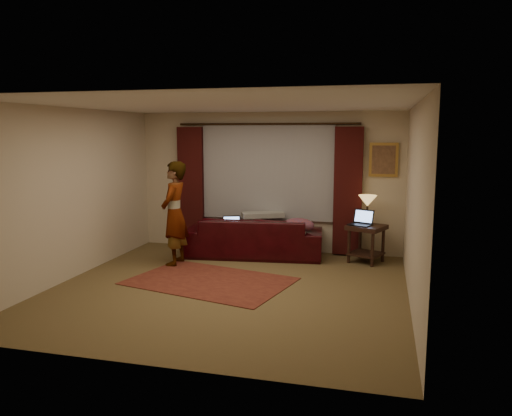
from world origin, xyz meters
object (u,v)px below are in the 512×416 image
at_px(tiffany_lamp, 367,210).
at_px(person, 174,214).
at_px(sofa, 254,229).
at_px(laptop_sofa, 232,224).
at_px(end_table, 366,244).
at_px(laptop_table, 360,218).

height_order(tiffany_lamp, person, person).
bearing_deg(tiffany_lamp, sofa, -176.35).
height_order(sofa, person, person).
bearing_deg(laptop_sofa, person, -156.80).
distance_m(end_table, tiffany_lamp, 0.59).
relative_size(laptop_sofa, person, 0.20).
bearing_deg(sofa, person, 31.82).
relative_size(sofa, tiffany_lamp, 4.82).
bearing_deg(sofa, end_table, 174.42).
height_order(end_table, laptop_table, laptop_table).
xyz_separation_m(sofa, laptop_table, (1.87, -0.01, 0.29)).
bearing_deg(person, sofa, 125.62).
bearing_deg(person, laptop_table, 103.79).
xyz_separation_m(laptop_sofa, tiffany_lamp, (2.35, 0.29, 0.30)).
bearing_deg(sofa, tiffany_lamp, 177.11).
bearing_deg(sofa, laptop_sofa, 17.52).
distance_m(tiffany_lamp, laptop_table, 0.21).
height_order(end_table, person, person).
distance_m(laptop_sofa, person, 1.12).
height_order(tiffany_lamp, laptop_table, tiffany_lamp).
bearing_deg(laptop_table, tiffany_lamp, 76.15).
distance_m(sofa, person, 1.52).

